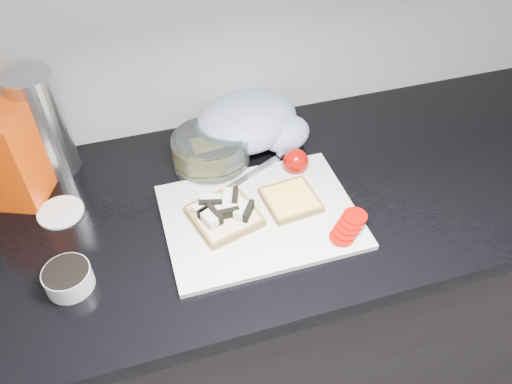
{
  "coord_description": "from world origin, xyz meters",
  "views": [
    {
      "loc": [
        -0.07,
        0.45,
        1.68
      ],
      "look_at": [
        0.14,
        1.16,
        0.95
      ],
      "focal_mm": 35.0,
      "sensor_mm": 36.0,
      "label": 1
    }
  ],
  "objects_px": {
    "glass_bowl": "(211,151)",
    "bread_bag": "(4,155)",
    "cutting_board": "(260,216)",
    "steel_canister": "(43,125)"
  },
  "relations": [
    {
      "from": "bread_bag",
      "to": "steel_canister",
      "type": "bearing_deg",
      "value": 59.54
    },
    {
      "from": "glass_bowl",
      "to": "bread_bag",
      "type": "distance_m",
      "value": 0.44
    },
    {
      "from": "cutting_board",
      "to": "steel_canister",
      "type": "height_order",
      "value": "steel_canister"
    },
    {
      "from": "glass_bowl",
      "to": "bread_bag",
      "type": "bearing_deg",
      "value": 176.03
    },
    {
      "from": "cutting_board",
      "to": "steel_canister",
      "type": "xyz_separation_m",
      "value": [
        -0.41,
        0.3,
        0.12
      ]
    },
    {
      "from": "glass_bowl",
      "to": "bread_bag",
      "type": "xyz_separation_m",
      "value": [
        -0.43,
        0.03,
        0.07
      ]
    },
    {
      "from": "bread_bag",
      "to": "steel_canister",
      "type": "height_order",
      "value": "steel_canister"
    },
    {
      "from": "bread_bag",
      "to": "steel_canister",
      "type": "xyz_separation_m",
      "value": [
        0.08,
        0.06,
        0.02
      ]
    },
    {
      "from": "steel_canister",
      "to": "cutting_board",
      "type": "bearing_deg",
      "value": -36.14
    },
    {
      "from": "glass_bowl",
      "to": "bread_bag",
      "type": "height_order",
      "value": "bread_bag"
    }
  ]
}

